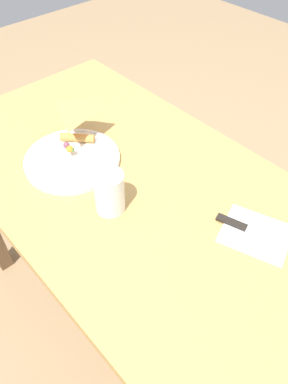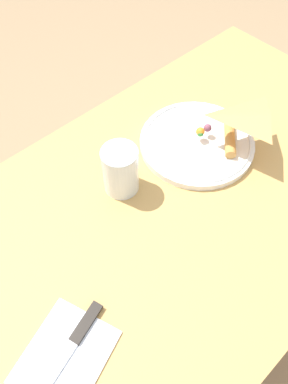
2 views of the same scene
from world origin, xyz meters
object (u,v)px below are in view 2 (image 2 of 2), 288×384
object	(u,v)px
dining_table	(157,238)
napkin_folded	(65,356)
plate_pizza	(198,141)
butter_knife	(69,350)
milk_glass	(121,171)

from	to	relation	value
dining_table	napkin_folded	bearing A→B (deg)	17.55
plate_pizza	butter_knife	bearing A→B (deg)	18.64
plate_pizza	butter_knife	distance (m)	0.52
napkin_folded	butter_knife	xyz separation A→B (m)	(-0.01, -0.00, 0.00)
butter_knife	napkin_folded	bearing A→B (deg)	0.00
dining_table	milk_glass	bearing A→B (deg)	-82.65
dining_table	napkin_folded	world-z (taller)	napkin_folded
dining_table	napkin_folded	size ratio (longest dim) A/B	6.94
plate_pizza	napkin_folded	bearing A→B (deg)	18.62
butter_knife	milk_glass	bearing A→B (deg)	-162.82
plate_pizza	milk_glass	bearing A→B (deg)	-8.12
dining_table	napkin_folded	xyz separation A→B (m)	(0.30, 0.10, 0.11)
dining_table	milk_glass	size ratio (longest dim) A/B	11.61
milk_glass	butter_knife	bearing A→B (deg)	34.67
milk_glass	butter_knife	world-z (taller)	milk_glass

